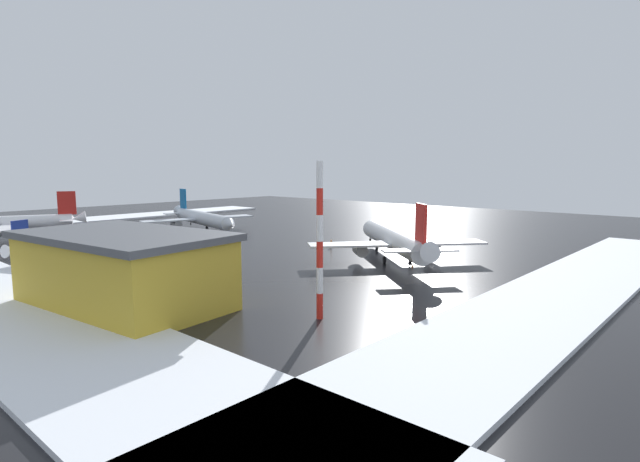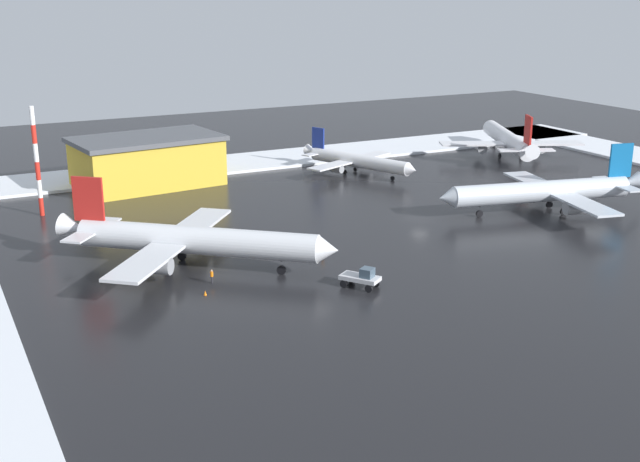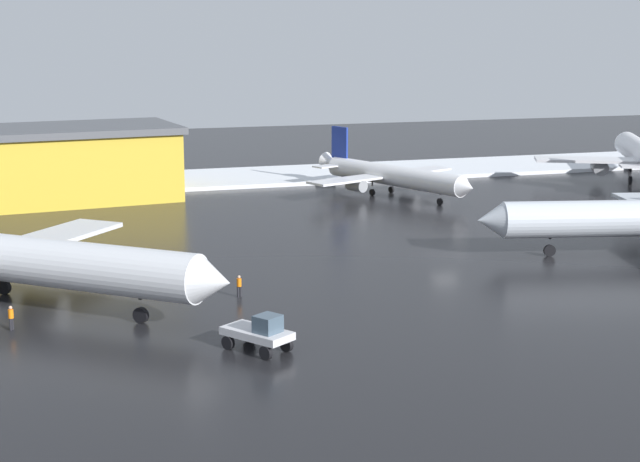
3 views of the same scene
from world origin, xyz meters
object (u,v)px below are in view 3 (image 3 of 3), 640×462
Objects in this scene: pushback_tug at (260,332)px; ground_crew_by_nose_gear at (239,285)px; airplane_foreground_jet at (391,175)px; ground_crew_beside_wing at (11,316)px; traffic_cone_near_nose at (118,265)px; airplane_parked_portside at (4,258)px; cargo_hangar at (70,163)px.

pushback_tug reaches higher than ground_crew_by_nose_gear.
ground_crew_by_nose_gear is at bearing -57.32° from airplane_foreground_jet.
airplane_foreground_jet reaches higher than ground_crew_beside_wing.
traffic_cone_near_nose is (-8.77, -15.83, -0.70)m from ground_crew_beside_wing.
ground_crew_beside_wing is at bearing -47.03° from airplane_parked_portside.
pushback_tug is 25.97m from traffic_cone_near_nose.
cargo_hangar is at bearing 121.51° from ground_crew_beside_wing.
traffic_cone_near_nose is (7.86, -12.25, -0.70)m from ground_crew_by_nose_gear.
ground_crew_beside_wing reaches higher than traffic_cone_near_nose.
airplane_parked_portside reaches higher than pushback_tug.
airplane_parked_portside is at bearing -170.36° from pushback_tug.
ground_crew_by_nose_gear is at bearing 51.25° from ground_crew_beside_wing.
airplane_foreground_jet is 45.00m from traffic_cone_near_nose.
airplane_parked_portside is 17.42m from ground_crew_by_nose_gear.
ground_crew_by_nose_gear is at bearing 94.79° from cargo_hangar.
ground_crew_by_nose_gear is 0.06× the size of cargo_hangar.
cargo_hangar reaches higher than traffic_cone_near_nose.
ground_crew_beside_wing is 18.11m from traffic_cone_near_nose.
ground_crew_by_nose_gear is (27.78, 39.63, -1.59)m from airplane_foreground_jet.
ground_crew_by_nose_gear is (-16.63, -3.58, 0.00)m from ground_crew_beside_wing.
ground_crew_by_nose_gear is (-1.53, -12.92, -0.31)m from pushback_tug.
cargo_hangar reaches higher than pushback_tug.
pushback_tug is 2.95× the size of ground_crew_by_nose_gear.
pushback_tug is at bearing 104.14° from traffic_cone_near_nose.
airplane_foreground_jet is 14.55× the size of ground_crew_by_nose_gear.
airplane_foreground_jet reaches higher than traffic_cone_near_nose.
airplane_foreground_jet is 14.55× the size of ground_crew_beside_wing.
airplane_parked_portside is 13.36m from traffic_cone_near_nose.
airplane_foreground_jet is at bearing 83.32° from ground_crew_beside_wing.
cargo_hangar reaches higher than airplane_foreground_jet.
airplane_foreground_jet is 38.53m from cargo_hangar.
cargo_hangar is at bearing -125.41° from airplane_foreground_jet.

